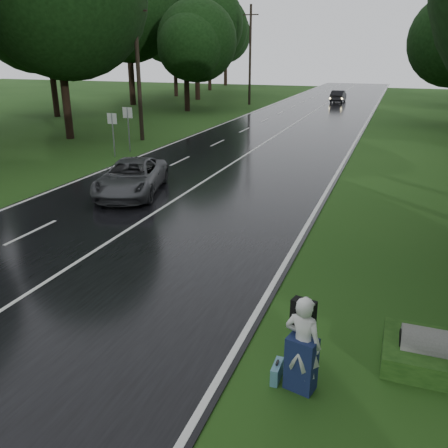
{
  "coord_description": "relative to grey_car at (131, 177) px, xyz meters",
  "views": [
    {
      "loc": [
        8.44,
        -9.84,
        5.88
      ],
      "look_at": [
        3.95,
        2.37,
        1.1
      ],
      "focal_mm": 37.59,
      "sensor_mm": 36.0,
      "label": 1
    }
  ],
  "objects": [
    {
      "name": "tree_left_e",
      "position": [
        -10.5,
        29.0,
        -0.76
      ],
      "size": [
        7.45,
        7.45,
        11.64
      ],
      "primitive_type": null,
      "color": "black",
      "rests_on": "ground"
    },
    {
      "name": "ground",
      "position": [
        2.19,
        -7.39,
        -0.76
      ],
      "size": [
        160.0,
        160.0,
        0.0
      ],
      "primitive_type": "plane",
      "color": "#214514",
      "rests_on": "ground"
    },
    {
      "name": "far_car",
      "position": [
        3.27,
        43.86,
        -0.02
      ],
      "size": [
        1.55,
        4.3,
        1.41
      ],
      "primitive_type": "imported",
      "rotation": [
        0.0,
        0.0,
        3.13
      ],
      "color": "black",
      "rests_on": "road"
    },
    {
      "name": "utility_pole_far",
      "position": [
        -6.31,
        37.58,
        -0.76
      ],
      "size": [
        1.8,
        0.28,
        10.89
      ],
      "primitive_type": null,
      "color": "black",
      "rests_on": "ground"
    },
    {
      "name": "road_sign_b",
      "position": [
        -5.01,
        8.18,
        -0.76
      ],
      "size": [
        0.65,
        0.1,
        2.72
      ],
      "primitive_type": null,
      "color": "white",
      "rests_on": "ground"
    },
    {
      "name": "hitchhiker",
      "position": [
        9.48,
        -10.02,
        0.12
      ],
      "size": [
        0.79,
        0.74,
        1.91
      ],
      "color": "silver",
      "rests_on": "ground"
    },
    {
      "name": "tree_left_f",
      "position": [
        -14.49,
        41.11,
        -0.76
      ],
      "size": [
        9.98,
        9.98,
        15.59
      ],
      "primitive_type": null,
      "color": "black",
      "rests_on": "ground"
    },
    {
      "name": "utility_pole_mid",
      "position": [
        -6.31,
        12.03,
        -0.76
      ],
      "size": [
        1.8,
        0.28,
        9.32
      ],
      "primitive_type": null,
      "color": "black",
      "rests_on": "ground"
    },
    {
      "name": "grey_car",
      "position": [
        0.0,
        0.0,
        0.0
      ],
      "size": [
        3.75,
        5.68,
        1.45
      ],
      "primitive_type": "imported",
      "rotation": [
        0.0,
        0.0,
        0.28
      ],
      "color": "#434548",
      "rests_on": "road"
    },
    {
      "name": "lane_center",
      "position": [
        2.19,
        12.61,
        -0.72
      ],
      "size": [
        0.12,
        140.0,
        0.01
      ],
      "primitive_type": "cube",
      "color": "silver",
      "rests_on": "road"
    },
    {
      "name": "road_sign_a",
      "position": [
        -5.01,
        6.45,
        -0.76
      ],
      "size": [
        0.61,
        0.1,
        2.56
      ],
      "primitive_type": null,
      "color": "white",
      "rests_on": "ground"
    },
    {
      "name": "tree_left_d",
      "position": [
        -11.53,
        10.81,
        -0.76
      ],
      "size": [
        10.24,
        10.24,
        15.99
      ],
      "primitive_type": null,
      "color": "black",
      "rests_on": "ground"
    },
    {
      "name": "culvert",
      "position": [
        11.96,
        -8.46,
        -0.76
      ],
      "size": [
        1.56,
        0.78,
        0.78
      ],
      "primitive_type": "cylinder",
      "rotation": [
        0.0,
        1.57,
        0.0
      ],
      "color": "slate",
      "rests_on": "ground"
    },
    {
      "name": "suitcase",
      "position": [
        9.02,
        -9.95,
        -0.59
      ],
      "size": [
        0.14,
        0.5,
        0.35
      ],
      "primitive_type": "cube",
      "rotation": [
        0.0,
        0.0,
        6.28
      ],
      "color": "teal",
      "rests_on": "ground"
    },
    {
      "name": "road",
      "position": [
        2.19,
        12.61,
        -0.74
      ],
      "size": [
        12.0,
        140.0,
        0.04
      ],
      "primitive_type": "cube",
      "color": "black",
      "rests_on": "ground"
    }
  ]
}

